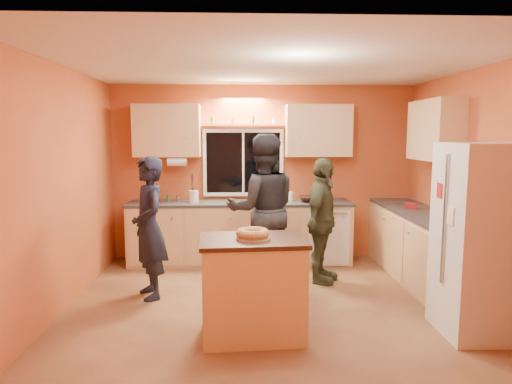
{
  "coord_description": "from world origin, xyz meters",
  "views": [
    {
      "loc": [
        -0.38,
        -4.85,
        1.88
      ],
      "look_at": [
        -0.17,
        0.4,
        1.21
      ],
      "focal_mm": 32.0,
      "sensor_mm": 36.0,
      "label": 1
    }
  ],
  "objects_px": {
    "island": "(253,287)",
    "person_center": "(263,210)",
    "refrigerator": "(483,240)",
    "person_right": "(322,221)",
    "person_left": "(149,228)"
  },
  "relations": [
    {
      "from": "island",
      "to": "person_center",
      "type": "relative_size",
      "value": 0.53
    },
    {
      "from": "refrigerator",
      "to": "person_center",
      "type": "height_order",
      "value": "person_center"
    },
    {
      "from": "refrigerator",
      "to": "person_center",
      "type": "relative_size",
      "value": 0.96
    },
    {
      "from": "island",
      "to": "person_right",
      "type": "distance_m",
      "value": 1.83
    },
    {
      "from": "island",
      "to": "person_left",
      "type": "distance_m",
      "value": 1.62
    },
    {
      "from": "island",
      "to": "person_center",
      "type": "height_order",
      "value": "person_center"
    },
    {
      "from": "person_center",
      "to": "person_right",
      "type": "height_order",
      "value": "person_center"
    },
    {
      "from": "person_right",
      "to": "island",
      "type": "bearing_deg",
      "value": 173.49
    },
    {
      "from": "island",
      "to": "person_left",
      "type": "relative_size",
      "value": 0.62
    },
    {
      "from": "island",
      "to": "person_center",
      "type": "bearing_deg",
      "value": 80.08
    },
    {
      "from": "refrigerator",
      "to": "person_left",
      "type": "distance_m",
      "value": 3.47
    },
    {
      "from": "refrigerator",
      "to": "island",
      "type": "distance_m",
      "value": 2.18
    },
    {
      "from": "person_center",
      "to": "island",
      "type": "bearing_deg",
      "value": 78.9
    },
    {
      "from": "refrigerator",
      "to": "person_center",
      "type": "xyz_separation_m",
      "value": [
        -1.96,
        1.55,
        0.04
      ]
    },
    {
      "from": "refrigerator",
      "to": "person_right",
      "type": "xyz_separation_m",
      "value": [
        -1.21,
        1.57,
        -0.11
      ]
    }
  ]
}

